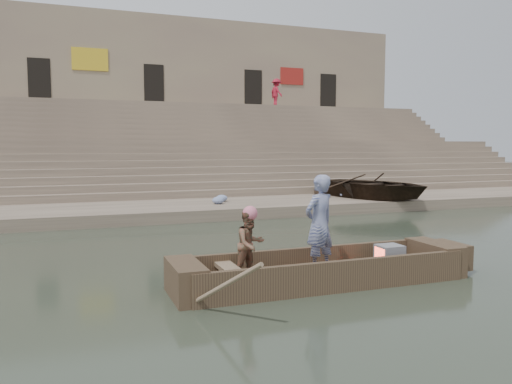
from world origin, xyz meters
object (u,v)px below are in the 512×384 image
rowing_man (250,244)px  television (389,255)px  pedestrian (276,92)px  beached_rowboat (373,186)px  main_rowboat (322,278)px  standing_man (319,223)px

rowing_man → television: 2.88m
pedestrian → television: bearing=154.3°
beached_rowboat → pedestrian: 15.12m
main_rowboat → beached_rowboat: 12.03m
main_rowboat → standing_man: size_ratio=2.78×
main_rowboat → rowing_man: size_ratio=4.14×
pedestrian → standing_man: bearing=151.0°
main_rowboat → beached_rowboat: size_ratio=1.01×
standing_man → rowing_man: 1.37m
television → pedestrian: size_ratio=0.25×
pedestrian → beached_rowboat: bearing=165.4°
television → main_rowboat: bearing=180.0°
beached_rowboat → pedestrian: (1.59, 14.11, 5.21)m
rowing_man → television: size_ratio=2.63×
main_rowboat → standing_man: bearing=142.6°
rowing_man → beached_rowboat: bearing=29.4°
rowing_man → television: (2.85, -0.05, -0.40)m
rowing_man → pedestrian: (10.30, 23.56, 5.29)m
main_rowboat → rowing_man: bearing=177.9°
rowing_man → beached_rowboat: (8.71, 9.45, 0.09)m
television → pedestrian: 25.41m
main_rowboat → beached_rowboat: (7.33, 9.50, 0.80)m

